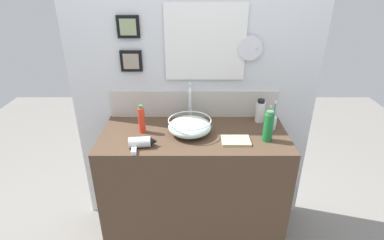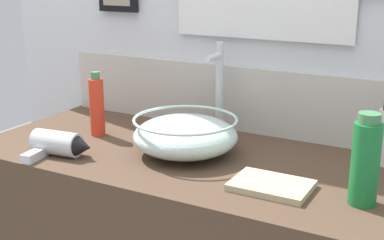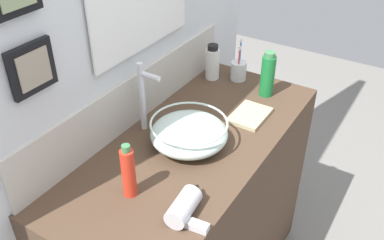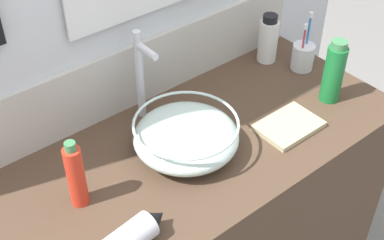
% 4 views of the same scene
% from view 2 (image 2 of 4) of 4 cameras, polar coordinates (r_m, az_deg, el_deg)
% --- Properties ---
extents(back_panel, '(1.77, 0.10, 2.41)m').
position_cam_2_polar(back_panel, '(1.65, 5.40, 8.80)').
color(back_panel, silver).
rests_on(back_panel, ground).
extents(glass_bowl_sink, '(0.29, 0.29, 0.10)m').
position_cam_2_polar(glass_bowl_sink, '(1.45, -0.79, -1.66)').
color(glass_bowl_sink, silver).
rests_on(glass_bowl_sink, vanity_counter).
extents(faucet, '(0.02, 0.10, 0.28)m').
position_cam_2_polar(faucet, '(1.60, 2.82, 3.85)').
color(faucet, silver).
rests_on(faucet, vanity_counter).
extents(hair_drier, '(0.18, 0.14, 0.07)m').
position_cam_2_polar(hair_drier, '(1.49, -13.93, -2.56)').
color(hair_drier, silver).
rests_on(hair_drier, vanity_counter).
extents(spray_bottle, '(0.04, 0.04, 0.20)m').
position_cam_2_polar(spray_bottle, '(1.63, -10.12, 1.49)').
color(spray_bottle, red).
rests_on(spray_bottle, vanity_counter).
extents(soap_dispenser, '(0.06, 0.06, 0.20)m').
position_cam_2_polar(soap_dispenser, '(1.20, 18.01, -4.21)').
color(soap_dispenser, '#197233').
rests_on(soap_dispenser, vanity_counter).
extents(hand_towel, '(0.18, 0.13, 0.02)m').
position_cam_2_polar(hand_towel, '(1.26, 8.46, -6.93)').
color(hand_towel, tan).
rests_on(hand_towel, vanity_counter).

